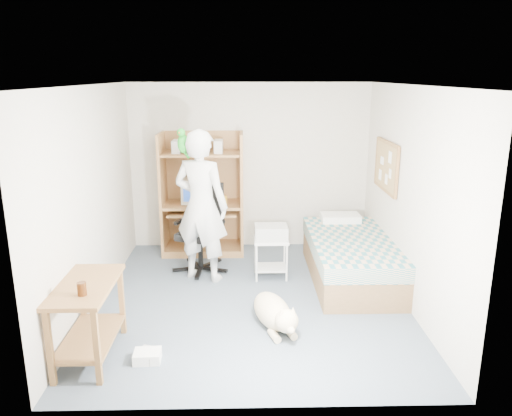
# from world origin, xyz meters

# --- Properties ---
(floor) EXTENTS (4.00, 4.00, 0.00)m
(floor) POSITION_xyz_m (0.00, 0.00, 0.00)
(floor) COLOR #475360
(floor) RESTS_ON ground
(wall_back) EXTENTS (3.60, 0.02, 2.50)m
(wall_back) POSITION_xyz_m (0.00, 2.00, 1.25)
(wall_back) COLOR beige
(wall_back) RESTS_ON floor
(wall_right) EXTENTS (0.02, 4.00, 2.50)m
(wall_right) POSITION_xyz_m (1.80, 0.00, 1.25)
(wall_right) COLOR beige
(wall_right) RESTS_ON floor
(wall_left) EXTENTS (0.02, 4.00, 2.50)m
(wall_left) POSITION_xyz_m (-1.80, 0.00, 1.25)
(wall_left) COLOR beige
(wall_left) RESTS_ON floor
(ceiling) EXTENTS (3.60, 4.00, 0.02)m
(ceiling) POSITION_xyz_m (0.00, 0.00, 2.50)
(ceiling) COLOR white
(ceiling) RESTS_ON wall_back
(computer_hutch) EXTENTS (1.20, 0.63, 1.80)m
(computer_hutch) POSITION_xyz_m (-0.70, 1.74, 0.82)
(computer_hutch) COLOR brown
(computer_hutch) RESTS_ON floor
(bed) EXTENTS (1.02, 2.02, 0.66)m
(bed) POSITION_xyz_m (1.30, 0.62, 0.29)
(bed) COLOR brown
(bed) RESTS_ON floor
(side_desk) EXTENTS (0.50, 1.00, 0.75)m
(side_desk) POSITION_xyz_m (-1.55, -1.20, 0.49)
(side_desk) COLOR brown
(side_desk) RESTS_ON floor
(corkboard) EXTENTS (0.04, 0.94, 0.66)m
(corkboard) POSITION_xyz_m (1.77, 0.90, 1.45)
(corkboard) COLOR #9A7945
(corkboard) RESTS_ON wall_right
(office_chair) EXTENTS (0.68, 0.69, 1.18)m
(office_chair) POSITION_xyz_m (-0.66, 1.00, 0.42)
(office_chair) COLOR black
(office_chair) RESTS_ON floor
(person) EXTENTS (0.84, 0.70, 1.97)m
(person) POSITION_xyz_m (-0.63, 0.69, 0.98)
(person) COLOR silver
(person) RESTS_ON floor
(parrot) EXTENTS (0.14, 0.25, 0.40)m
(parrot) POSITION_xyz_m (-0.84, 0.70, 1.80)
(parrot) COLOR #148E25
(parrot) RESTS_ON person
(dog) EXTENTS (0.54, 1.03, 0.40)m
(dog) POSITION_xyz_m (0.23, -0.67, 0.17)
(dog) COLOR #D2BA8C
(dog) RESTS_ON floor
(printer_cart) EXTENTS (0.45, 0.36, 0.53)m
(printer_cart) POSITION_xyz_m (0.26, 0.69, 0.35)
(printer_cart) COLOR silver
(printer_cart) RESTS_ON floor
(printer) EXTENTS (0.43, 0.33, 0.18)m
(printer) POSITION_xyz_m (0.26, 0.69, 0.62)
(printer) COLOR #A5A5A1
(printer) RESTS_ON printer_cart
(crt_monitor) EXTENTS (0.39, 0.42, 0.36)m
(crt_monitor) POSITION_xyz_m (-0.82, 1.75, 0.95)
(crt_monitor) COLOR beige
(crt_monitor) RESTS_ON computer_hutch
(keyboard) EXTENTS (0.47, 0.23, 0.03)m
(keyboard) POSITION_xyz_m (-0.71, 1.58, 0.67)
(keyboard) COLOR beige
(keyboard) RESTS_ON computer_hutch
(pencil_cup) EXTENTS (0.08, 0.08, 0.12)m
(pencil_cup) POSITION_xyz_m (-0.38, 1.65, 0.82)
(pencil_cup) COLOR gold
(pencil_cup) RESTS_ON computer_hutch
(drink_glass) EXTENTS (0.08, 0.08, 0.12)m
(drink_glass) POSITION_xyz_m (-1.50, -1.44, 0.81)
(drink_glass) COLOR #3E1D09
(drink_glass) RESTS_ON side_desk
(floor_box_a) EXTENTS (0.26, 0.21, 0.10)m
(floor_box_a) POSITION_xyz_m (-1.00, -1.29, 0.05)
(floor_box_a) COLOR white
(floor_box_a) RESTS_ON floor
(floor_box_b) EXTENTS (0.24, 0.26, 0.08)m
(floor_box_b) POSITION_xyz_m (-1.01, -1.26, 0.04)
(floor_box_b) COLOR #ABABA6
(floor_box_b) RESTS_ON floor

